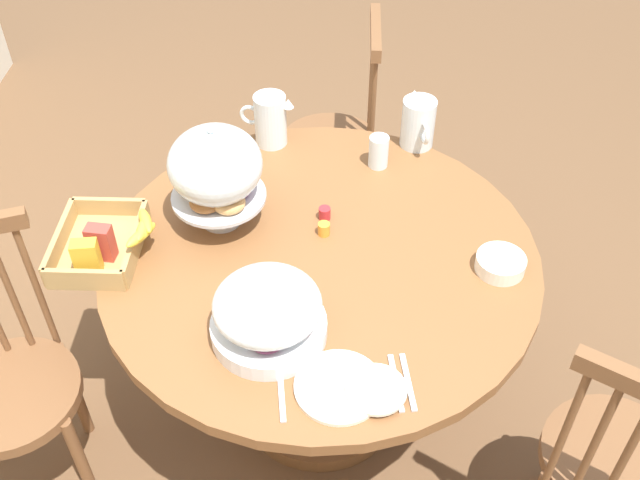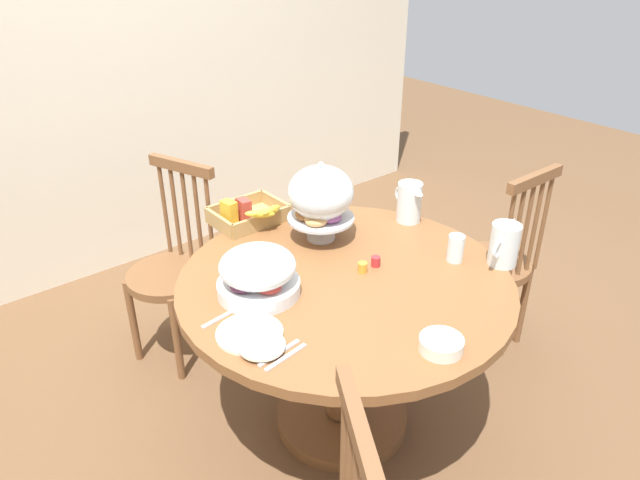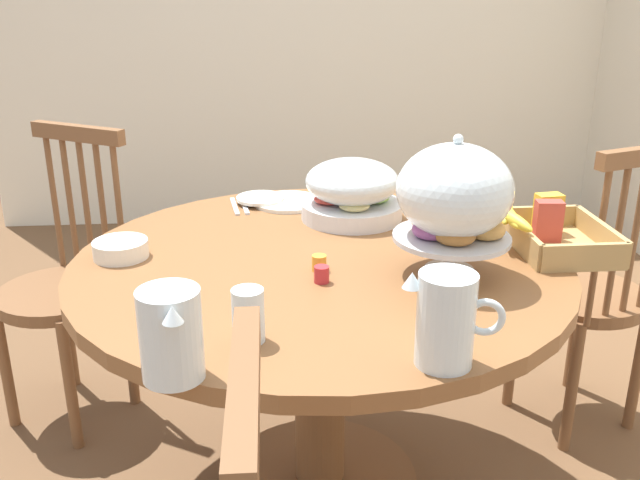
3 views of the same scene
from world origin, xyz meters
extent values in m
plane|color=brown|center=(0.00, 0.00, 0.00)|extent=(10.00, 10.00, 0.00)
cylinder|color=brown|center=(0.10, -0.09, 0.72)|extent=(1.27, 1.27, 0.04)
cylinder|color=brown|center=(0.10, -0.09, 0.39)|extent=(0.14, 0.14, 0.63)
cube|color=brown|center=(1.03, -0.26, 0.95)|extent=(0.36, 0.04, 0.05)
cylinder|color=brown|center=(-0.22, 0.79, 0.45)|extent=(0.40, 0.40, 0.04)
cylinder|color=brown|center=(-0.40, 0.87, 0.23)|extent=(0.04, 0.04, 0.45)
cylinder|color=brown|center=(-0.30, 0.61, 0.23)|extent=(0.04, 0.04, 0.45)
cylinder|color=brown|center=(-0.14, 0.97, 0.23)|extent=(0.04, 0.04, 0.45)
cylinder|color=brown|center=(-0.04, 0.70, 0.23)|extent=(0.04, 0.04, 0.45)
cylinder|color=brown|center=(-0.07, 0.84, 0.69)|extent=(0.02, 0.02, 0.48)
cylinder|color=brown|center=(-0.05, 0.78, 0.69)|extent=(0.02, 0.02, 0.48)
cylinder|color=brown|center=(-0.02, 0.71, 0.69)|extent=(0.02, 0.02, 0.48)
cylinder|color=brown|center=(-0.37, -0.90, 0.45)|extent=(0.40, 0.40, 0.04)
cylinder|color=brown|center=(-0.32, -1.09, 0.23)|extent=(0.04, 0.04, 0.45)
cylinder|color=brown|center=(-0.18, -0.85, 0.23)|extent=(0.04, 0.04, 0.45)
cylinder|color=brown|center=(-0.56, -0.95, 0.23)|extent=(0.04, 0.04, 0.45)
cylinder|color=brown|center=(-0.42, -0.71, 0.23)|extent=(0.04, 0.04, 0.45)
cylinder|color=brown|center=(-0.58, -0.94, 0.69)|extent=(0.02, 0.02, 0.48)
cylinder|color=brown|center=(-0.55, -0.88, 0.69)|extent=(0.02, 0.02, 0.48)
cylinder|color=brown|center=(-0.51, -0.82, 0.69)|extent=(0.02, 0.02, 0.48)
cylinder|color=brown|center=(-0.48, -0.76, 0.69)|extent=(0.02, 0.02, 0.48)
cylinder|color=brown|center=(-0.44, -0.70, 0.69)|extent=(0.02, 0.02, 0.48)
cube|color=brown|center=(-0.51, -0.82, 0.95)|extent=(0.21, 0.33, 0.05)
cylinder|color=silver|center=(0.23, 0.21, 0.75)|extent=(0.12, 0.12, 0.02)
cylinder|color=silver|center=(0.23, 0.21, 0.79)|extent=(0.03, 0.03, 0.09)
cylinder|color=silver|center=(0.23, 0.21, 0.84)|extent=(0.28, 0.28, 0.01)
torus|color=#B27033|center=(0.28, 0.21, 0.86)|extent=(0.10, 0.10, 0.03)
torus|color=#D19347|center=(0.25, 0.28, 0.86)|extent=(0.10, 0.10, 0.03)
torus|color=#935628|center=(0.18, 0.24, 0.86)|extent=(0.10, 0.10, 0.03)
torus|color=tan|center=(0.17, 0.17, 0.86)|extent=(0.10, 0.10, 0.03)
torus|color=#994C84|center=(0.24, 0.16, 0.86)|extent=(0.10, 0.10, 0.03)
ellipsoid|color=silver|center=(0.23, 0.21, 0.95)|extent=(0.27, 0.27, 0.22)
sphere|color=silver|center=(0.23, 0.21, 1.07)|extent=(0.02, 0.02, 0.02)
cylinder|color=silver|center=(-0.21, 0.03, 0.77)|extent=(0.30, 0.30, 0.05)
ellipsoid|color=beige|center=(-0.14, 0.03, 0.80)|extent=(0.09, 0.09, 0.03)
ellipsoid|color=#8CBF59|center=(-0.21, 0.10, 0.80)|extent=(0.09, 0.09, 0.03)
ellipsoid|color=#6B2D4C|center=(-0.28, 0.03, 0.80)|extent=(0.09, 0.09, 0.03)
ellipsoid|color=#CC3D33|center=(-0.21, -0.04, 0.80)|extent=(0.09, 0.09, 0.03)
ellipsoid|color=silver|center=(-0.21, 0.03, 0.85)|extent=(0.28, 0.28, 0.13)
cylinder|color=silver|center=(0.64, -0.40, 0.82)|extent=(0.11, 0.11, 0.17)
cylinder|color=orange|center=(0.64, -0.40, 0.80)|extent=(0.10, 0.10, 0.12)
cone|color=silver|center=(0.71, -0.39, 0.90)|extent=(0.04, 0.04, 0.03)
torus|color=silver|center=(0.57, -0.42, 0.83)|extent=(0.08, 0.03, 0.07)
cylinder|color=silver|center=(0.64, 0.09, 0.83)|extent=(0.11, 0.11, 0.18)
cylinder|color=white|center=(0.64, 0.09, 0.80)|extent=(0.10, 0.10, 0.12)
cone|color=silver|center=(0.63, 0.03, 0.91)|extent=(0.04, 0.04, 0.03)
torus|color=silver|center=(0.65, 0.16, 0.84)|extent=(0.03, 0.08, 0.07)
cube|color=tan|center=(0.09, 0.55, 0.75)|extent=(0.30, 0.22, 0.01)
cube|color=tan|center=(0.09, 0.44, 0.78)|extent=(0.30, 0.02, 0.07)
cube|color=tan|center=(0.09, 0.66, 0.78)|extent=(0.30, 0.02, 0.07)
cube|color=tan|center=(-0.06, 0.55, 0.78)|extent=(0.02, 0.22, 0.07)
cube|color=tan|center=(0.24, 0.55, 0.78)|extent=(0.02, 0.22, 0.07)
cube|color=gold|center=(-0.01, 0.55, 0.81)|extent=(0.05, 0.08, 0.11)
cube|color=#B23D33|center=(0.05, 0.52, 0.81)|extent=(0.05, 0.07, 0.11)
ellipsoid|color=yellow|center=(0.06, 0.41, 0.84)|extent=(0.14, 0.08, 0.05)
ellipsoid|color=yellow|center=(0.09, 0.41, 0.84)|extent=(0.13, 0.03, 0.05)
ellipsoid|color=yellow|center=(0.12, 0.41, 0.84)|extent=(0.14, 0.08, 0.05)
cylinder|color=white|center=(-0.37, -0.15, 0.75)|extent=(0.22, 0.22, 0.01)
cylinder|color=white|center=(-0.38, -0.24, 0.76)|extent=(0.15, 0.15, 0.01)
cylinder|color=white|center=(0.05, -0.60, 0.76)|extent=(0.14, 0.14, 0.04)
cylinder|color=silver|center=(0.52, -0.27, 0.80)|extent=(0.06, 0.06, 0.11)
cylinder|color=#B7282D|center=(0.25, -0.10, 0.76)|extent=(0.04, 0.04, 0.04)
cylinder|color=orange|center=(0.18, -0.10, 0.76)|extent=(0.04, 0.04, 0.04)
cube|color=silver|center=(-0.35, -0.29, 0.74)|extent=(0.17, 0.04, 0.01)
cube|color=silver|center=(-0.35, -0.32, 0.74)|extent=(0.17, 0.04, 0.01)
cube|color=silver|center=(-0.39, -0.01, 0.74)|extent=(0.17, 0.04, 0.01)
camera|label=1|loc=(-1.44, -0.14, 2.24)|focal=41.75mm
camera|label=2|loc=(-1.18, -1.50, 1.94)|focal=33.39mm
camera|label=3|loc=(1.76, -0.23, 1.41)|focal=39.39mm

